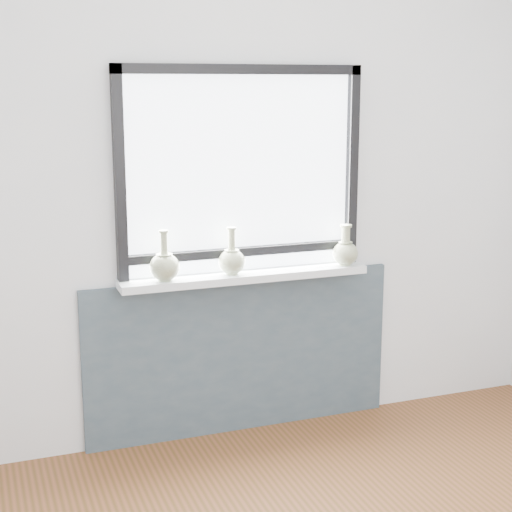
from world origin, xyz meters
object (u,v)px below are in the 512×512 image
object	(u,v)px
windowsill	(245,276)
vase_b	(232,260)
vase_a	(165,265)
vase_c	(345,251)

from	to	relation	value
windowsill	vase_b	bearing A→B (deg)	-172.00
vase_a	vase_c	size ratio (longest dim) A/B	1.15
vase_a	vase_b	xyz separation A→B (m)	(0.36, 0.02, -0.00)
vase_c	vase_a	bearing A→B (deg)	179.87
windowsill	vase_a	distance (m)	0.44
vase_c	vase_b	bearing A→B (deg)	178.40
vase_b	windowsill	bearing A→B (deg)	8.00
vase_b	vase_c	xyz separation A→B (m)	(0.64, -0.02, 0.00)
windowsill	vase_c	xyz separation A→B (m)	(0.56, -0.03, 0.10)
windowsill	vase_b	world-z (taller)	vase_b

